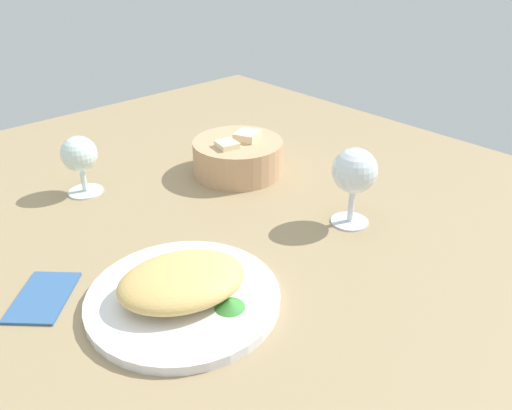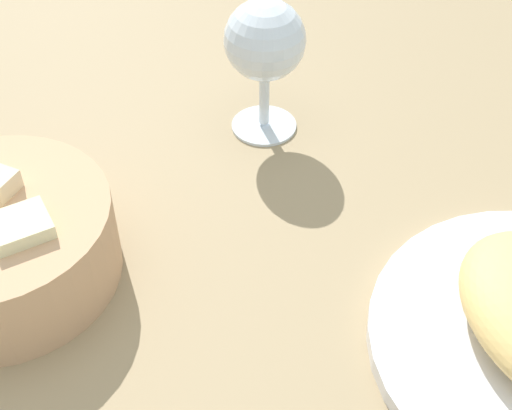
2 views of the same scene
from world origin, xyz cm
name	(u,v)px [view 2 (image 2 of 2)]	position (x,y,z in cm)	size (l,w,h in cm)	color
ground_plane	(283,355)	(0.00, 0.00, -1.00)	(140.00, 140.00, 2.00)	#98825D
wine_glass_near	(265,46)	(20.68, -16.36, 9.22)	(7.55, 7.55, 13.59)	silver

